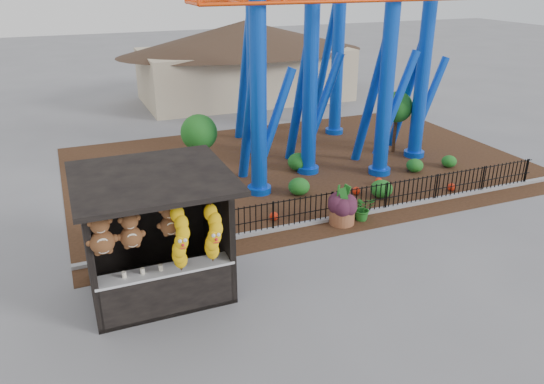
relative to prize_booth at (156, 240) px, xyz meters
name	(u,v)px	position (x,y,z in m)	size (l,w,h in m)	color
ground	(289,288)	(3.02, -0.88, -1.55)	(120.00, 120.00, 0.00)	slate
mulch_bed	(299,165)	(7.02, 7.12, -1.54)	(18.00, 12.00, 0.02)	#331E11
curb	(364,213)	(7.02, 2.12, -1.49)	(18.00, 0.18, 0.12)	gray
prize_booth	(156,240)	(0.00, 0.00, 0.00)	(3.50, 3.40, 3.12)	black
picket_fence	(389,196)	(7.92, 2.12, -1.05)	(12.20, 0.06, 1.00)	black
terracotta_planter	(342,216)	(6.02, 1.82, -1.27)	(0.79, 0.79, 0.54)	brown
planter_foliage	(343,198)	(6.02, 1.82, -0.68)	(0.70, 0.70, 0.64)	#391627
potted_plant	(363,208)	(6.75, 1.82, -1.14)	(0.73, 0.63, 0.81)	#2E5D1B
landscaping	(351,174)	(8.06, 4.80, -1.23)	(8.80, 4.58, 0.69)	#1A5A1B
pavilion	(245,48)	(9.02, 19.12, 1.52)	(15.00, 15.00, 4.80)	#BFAD8C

